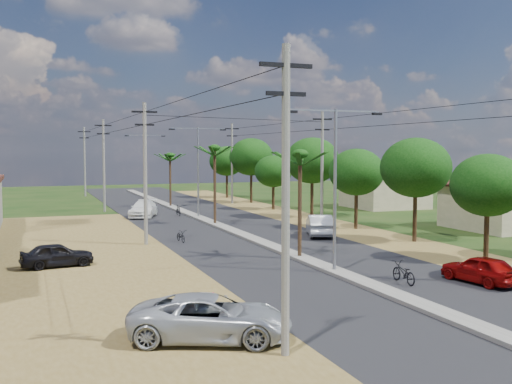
{
  "coord_description": "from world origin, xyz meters",
  "views": [
    {
      "loc": [
        -13.88,
        -25.66,
        6.0
      ],
      "look_at": [
        1.42,
        14.49,
        3.0
      ],
      "focal_mm": 42.0,
      "sensor_mm": 36.0,
      "label": 1
    }
  ],
  "objects_px": {
    "car_red_near": "(481,270)",
    "moto_rider_east": "(403,273)",
    "car_white_far": "(143,209)",
    "roadside_sign": "(213,310)",
    "car_parked_dark": "(57,255)",
    "car_silver_mid": "(319,226)",
    "car_parked_silver": "(211,319)"
  },
  "relations": [
    {
      "from": "car_red_near",
      "to": "moto_rider_east",
      "type": "xyz_separation_m",
      "value": [
        -3.26,
        1.21,
        -0.15
      ]
    },
    {
      "from": "car_white_far",
      "to": "roadside_sign",
      "type": "xyz_separation_m",
      "value": [
        -3.67,
        -33.76,
        -0.25
      ]
    },
    {
      "from": "roadside_sign",
      "to": "car_red_near",
      "type": "bearing_deg",
      "value": 25.44
    },
    {
      "from": "car_red_near",
      "to": "car_parked_dark",
      "type": "height_order",
      "value": "car_red_near"
    },
    {
      "from": "car_white_far",
      "to": "moto_rider_east",
      "type": "height_order",
      "value": "car_white_far"
    },
    {
      "from": "roadside_sign",
      "to": "car_silver_mid",
      "type": "bearing_deg",
      "value": 72.02
    },
    {
      "from": "car_parked_silver",
      "to": "roadside_sign",
      "type": "distance_m",
      "value": 2.01
    },
    {
      "from": "car_red_near",
      "to": "moto_rider_east",
      "type": "distance_m",
      "value": 3.48
    },
    {
      "from": "car_red_near",
      "to": "car_white_far",
      "type": "distance_m",
      "value": 33.54
    },
    {
      "from": "car_parked_silver",
      "to": "car_white_far",
      "type": "bearing_deg",
      "value": 16.05
    },
    {
      "from": "car_silver_mid",
      "to": "car_parked_silver",
      "type": "xyz_separation_m",
      "value": [
        -13.63,
        -19.36,
        -0.04
      ]
    },
    {
      "from": "car_red_near",
      "to": "roadside_sign",
      "type": "bearing_deg",
      "value": -1.54
    },
    {
      "from": "car_red_near",
      "to": "moto_rider_east",
      "type": "relative_size",
      "value": 2.03
    },
    {
      "from": "car_white_far",
      "to": "moto_rider_east",
      "type": "xyz_separation_m",
      "value": [
        6.07,
        -31.01,
        -0.23
      ]
    },
    {
      "from": "roadside_sign",
      "to": "car_white_far",
      "type": "bearing_deg",
      "value": 102.48
    },
    {
      "from": "car_white_far",
      "to": "roadside_sign",
      "type": "bearing_deg",
      "value": -75.9
    },
    {
      "from": "car_silver_mid",
      "to": "moto_rider_east",
      "type": "distance_m",
      "value": 15.07
    },
    {
      "from": "car_silver_mid",
      "to": "car_parked_dark",
      "type": "relative_size",
      "value": 1.25
    },
    {
      "from": "car_red_near",
      "to": "car_white_far",
      "type": "xyz_separation_m",
      "value": [
        -9.33,
        32.22,
        0.08
      ]
    },
    {
      "from": "car_parked_silver",
      "to": "roadside_sign",
      "type": "xyz_separation_m",
      "value": [
        0.63,
        1.89,
        -0.24
      ]
    },
    {
      "from": "car_white_far",
      "to": "roadside_sign",
      "type": "distance_m",
      "value": 33.96
    },
    {
      "from": "car_red_near",
      "to": "car_parked_silver",
      "type": "bearing_deg",
      "value": 5.85
    },
    {
      "from": "car_white_far",
      "to": "car_silver_mid",
      "type": "bearing_deg",
      "value": -39.9
    },
    {
      "from": "car_parked_silver",
      "to": "car_parked_dark",
      "type": "height_order",
      "value": "car_parked_silver"
    },
    {
      "from": "car_white_far",
      "to": "car_parked_dark",
      "type": "bearing_deg",
      "value": -90.82
    },
    {
      "from": "car_silver_mid",
      "to": "roadside_sign",
      "type": "bearing_deg",
      "value": 74.65
    },
    {
      "from": "car_silver_mid",
      "to": "moto_rider_east",
      "type": "height_order",
      "value": "car_silver_mid"
    },
    {
      "from": "car_red_near",
      "to": "car_parked_dark",
      "type": "bearing_deg",
      "value": -39.78
    },
    {
      "from": "car_silver_mid",
      "to": "car_parked_silver",
      "type": "distance_m",
      "value": 23.67
    },
    {
      "from": "car_red_near",
      "to": "car_parked_dark",
      "type": "relative_size",
      "value": 1.03
    },
    {
      "from": "car_silver_mid",
      "to": "car_parked_silver",
      "type": "height_order",
      "value": "car_silver_mid"
    },
    {
      "from": "car_white_far",
      "to": "moto_rider_east",
      "type": "bearing_deg",
      "value": -58.61
    }
  ]
}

